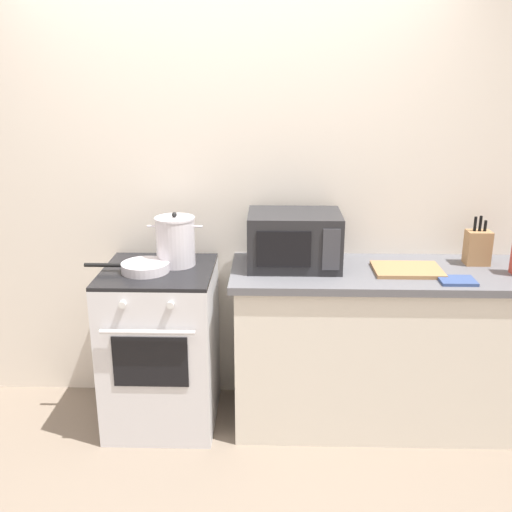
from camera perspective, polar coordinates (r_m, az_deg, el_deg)
The scene contains 11 objects.
ground_plane at distance 3.08m, azimuth -4.02°, elevation -21.53°, with size 10.00×10.00×0.00m, color #7A6B5B.
back_wall at distance 3.43m, azimuth 2.11°, elevation 5.84°, with size 4.40×0.10×2.50m, color silver.
lower_cabinet_right at distance 3.42m, azimuth 12.24°, elevation -9.00°, with size 1.64×0.56×0.88m, color beige.
countertop_right at distance 3.24m, azimuth 12.76°, elevation -1.69°, with size 1.70×0.60×0.04m, color #59595E.
stove at distance 3.39m, azimuth -9.19°, elevation -8.67°, with size 0.60×0.64×0.92m.
stock_pot at distance 3.24m, azimuth -7.86°, elevation 1.45°, with size 0.30×0.22×0.30m.
frying_pan at distance 3.18m, azimuth -10.85°, elevation -1.07°, with size 0.46×0.26×0.05m.
microwave at distance 3.19m, azimuth 3.74°, elevation 1.59°, with size 0.50×0.37×0.30m.
cutting_board at distance 3.23m, azimuth 14.52°, elevation -1.30°, with size 0.36×0.26×0.02m, color #997047.
knife_block at distance 3.45m, azimuth 20.79°, elevation 0.81°, with size 0.13×0.10×0.28m.
oven_mitt at distance 3.15m, azimuth 19.02°, elevation -2.28°, with size 0.18×0.14×0.02m, color #33477A.
Camera 1 is at (0.27, -2.39, 1.94)m, focal length 41.04 mm.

